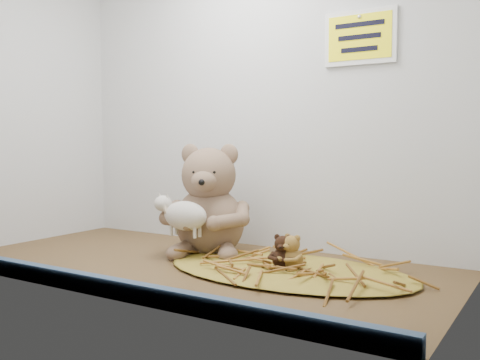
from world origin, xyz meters
The scene contains 8 objects.
alcove_shell centered at (0.00, 9.00, 45.00)cm, with size 120.40×60.20×90.40cm.
front_rail centered at (0.00, -28.80, 1.80)cm, with size 119.28×2.20×3.60cm, color #375069.
straw_bed centered at (22.24, 5.64, 0.57)cm, with size 59.11×34.32×1.14cm, color olive.
main_teddy centered at (-4.85, 14.07, 14.37)cm, with size 23.17×24.46×28.73cm, color #7F634E, non-canonical shape.
toy_lamb centered at (-4.85, 3.77, 11.07)cm, with size 15.67×9.56×10.12cm, color beige, non-canonical shape.
mini_teddy_tan centered at (23.25, 5.82, 5.08)cm, with size 6.35×6.70×7.87cm, color olive, non-canonical shape.
mini_teddy_brown centered at (21.22, 5.46, 4.98)cm, with size 6.19×6.54×7.68cm, color black, non-canonical shape.
wall_sign centered at (30.00, 29.40, 55.00)cm, with size 16.00×1.20×11.00cm, color #F6EA0C.
Camera 1 is at (75.00, -100.11, 28.92)cm, focal length 40.00 mm.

